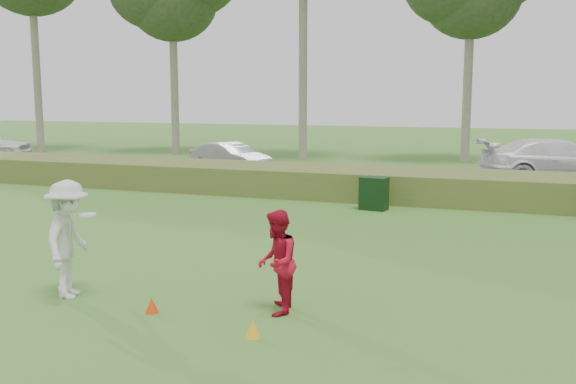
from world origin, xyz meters
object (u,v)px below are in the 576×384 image
at_px(player_red, 277,262).
at_px(car_mid, 231,158).
at_px(cone_yellow, 253,328).
at_px(car_right, 558,161).
at_px(player_white, 68,239).
at_px(cone_orange, 152,305).
at_px(utility_cabinet, 374,194).

xyz_separation_m(player_red, car_mid, (-7.99, 15.64, -0.09)).
relative_size(player_red, car_mid, 0.41).
distance_m(player_red, cone_yellow, 1.24).
xyz_separation_m(cone_yellow, car_right, (4.75, 17.88, 0.76)).
xyz_separation_m(player_white, car_right, (8.28, 17.24, -0.09)).
bearing_deg(cone_orange, player_white, 171.72).
distance_m(cone_orange, cone_yellow, 1.89).
bearing_deg(cone_yellow, player_red, 92.36).
relative_size(player_white, utility_cabinet, 2.03).
height_order(cone_orange, utility_cabinet, utility_cabinet).
xyz_separation_m(cone_orange, car_right, (6.59, 17.48, 0.76)).
height_order(player_red, cone_orange, player_red).
bearing_deg(player_white, cone_orange, -115.98).
relative_size(player_white, car_mid, 0.50).
height_order(player_white, player_red, player_white).
distance_m(utility_cabinet, car_mid, 9.80).
xyz_separation_m(utility_cabinet, car_mid, (-7.48, 6.33, 0.22)).
height_order(player_white, cone_orange, player_white).
bearing_deg(car_mid, cone_yellow, -130.16).
relative_size(player_red, car_right, 0.28).
height_order(cone_orange, car_mid, car_mid).
distance_m(cone_orange, car_mid, 17.43).
bearing_deg(car_mid, car_right, -60.51).
bearing_deg(car_right, car_mid, 77.99).
relative_size(cone_orange, car_right, 0.04).
relative_size(player_red, cone_yellow, 6.37).
relative_size(cone_orange, car_mid, 0.06).
bearing_deg(cone_orange, player_red, 19.67).
bearing_deg(utility_cabinet, player_red, -77.69).
bearing_deg(player_white, player_red, -101.17).
height_order(cone_yellow, car_right, car_right).
relative_size(cone_yellow, car_mid, 0.06).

